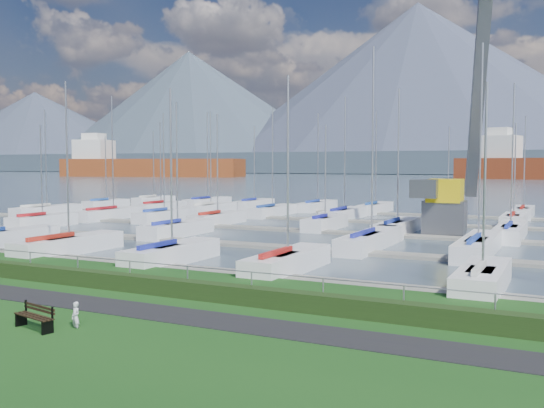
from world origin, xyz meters
The scene contains 11 objects.
path centered at (0.00, -3.00, 0.01)m, with size 160.00×2.00×0.04m, color black.
water centered at (0.00, 260.00, -0.40)m, with size 800.00×540.00×0.20m, color #415260.
hedge centered at (0.00, -0.40, 0.35)m, with size 80.00×0.70×0.70m, color #1E3212.
fence centered at (0.00, 0.00, 1.20)m, with size 0.04×0.04×80.00m, color #9B9DA3.
foothill centered at (0.00, 330.00, 6.00)m, with size 900.00×80.00×12.00m, color #3A4755.
docks centered at (0.00, 26.00, -0.22)m, with size 90.00×41.60×0.25m.
bench_right centered at (0.47, -6.56, 0.42)m, with size 1.85×0.79×0.85m.
person centered at (1.54, -5.85, 0.52)m, with size 0.38×0.25×1.03m, color silver.
crane centered at (7.68, 29.77, 5.33)m, with size 5.87×13.23×22.35m.
cargo_ship_west centered at (-153.19, 194.69, 3.75)m, with size 82.53×34.89×21.50m.
sailboat_fleet centered at (-1.98, 28.69, 5.49)m, with size 75.73×50.19×13.78m.
Camera 1 is at (16.04, -20.66, 5.43)m, focal length 40.00 mm.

